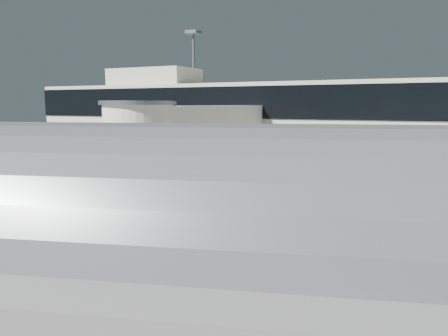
{
  "coord_description": "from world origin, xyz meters",
  "views": [
    {
      "loc": [
        12.98,
        -16.52,
        5.81
      ],
      "look_at": [
        1.59,
        6.89,
        2.0
      ],
      "focal_mm": 35.0,
      "sensor_mm": 36.0,
      "label": 1
    }
  ],
  "objects_px": {
    "baggage_tug": "(238,200)",
    "ground_worker": "(112,207)",
    "belt_loader": "(164,150)",
    "box_cart_far": "(100,200)",
    "suitcase_cart": "(325,213)",
    "box_cart_near": "(107,221)",
    "minivan": "(421,181)"
  },
  "relations": [
    {
      "from": "box_cart_near",
      "to": "belt_loader",
      "type": "bearing_deg",
      "value": 134.38
    },
    {
      "from": "baggage_tug",
      "to": "box_cart_near",
      "type": "distance_m",
      "value": 7.21
    },
    {
      "from": "baggage_tug",
      "to": "belt_loader",
      "type": "distance_m",
      "value": 26.14
    },
    {
      "from": "box_cart_near",
      "to": "ground_worker",
      "type": "relative_size",
      "value": 1.77
    },
    {
      "from": "box_cart_far",
      "to": "suitcase_cart",
      "type": "bearing_deg",
      "value": -9.78
    },
    {
      "from": "baggage_tug",
      "to": "belt_loader",
      "type": "height_order",
      "value": "belt_loader"
    },
    {
      "from": "baggage_tug",
      "to": "ground_worker",
      "type": "xyz_separation_m",
      "value": [
        -4.27,
        -5.27,
        0.3
      ]
    },
    {
      "from": "baggage_tug",
      "to": "box_cart_near",
      "type": "height_order",
      "value": "baggage_tug"
    },
    {
      "from": "ground_worker",
      "to": "belt_loader",
      "type": "relative_size",
      "value": 0.41
    },
    {
      "from": "suitcase_cart",
      "to": "belt_loader",
      "type": "relative_size",
      "value": 0.76
    },
    {
      "from": "box_cart_near",
      "to": "box_cart_far",
      "type": "bearing_deg",
      "value": 151.45
    },
    {
      "from": "suitcase_cart",
      "to": "belt_loader",
      "type": "distance_m",
      "value": 29.67
    },
    {
      "from": "baggage_tug",
      "to": "minivan",
      "type": "distance_m",
      "value": 11.66
    },
    {
      "from": "suitcase_cart",
      "to": "minivan",
      "type": "relative_size",
      "value": 0.66
    },
    {
      "from": "ground_worker",
      "to": "minivan",
      "type": "relative_size",
      "value": 0.36
    },
    {
      "from": "box_cart_far",
      "to": "belt_loader",
      "type": "distance_m",
      "value": 24.51
    },
    {
      "from": "baggage_tug",
      "to": "minivan",
      "type": "height_order",
      "value": "minivan"
    },
    {
      "from": "box_cart_far",
      "to": "box_cart_near",
      "type": "bearing_deg",
      "value": -67.06
    },
    {
      "from": "minivan",
      "to": "belt_loader",
      "type": "xyz_separation_m",
      "value": [
        -26.45,
        11.66,
        -0.35
      ]
    },
    {
      "from": "suitcase_cart",
      "to": "ground_worker",
      "type": "height_order",
      "value": "ground_worker"
    },
    {
      "from": "box_cart_near",
      "to": "suitcase_cart",
      "type": "bearing_deg",
      "value": 50.45
    },
    {
      "from": "baggage_tug",
      "to": "suitcase_cart",
      "type": "height_order",
      "value": "baggage_tug"
    },
    {
      "from": "box_cart_near",
      "to": "minivan",
      "type": "relative_size",
      "value": 0.63
    },
    {
      "from": "baggage_tug",
      "to": "box_cart_near",
      "type": "bearing_deg",
      "value": -142.77
    },
    {
      "from": "ground_worker",
      "to": "suitcase_cart",
      "type": "bearing_deg",
      "value": 37.86
    },
    {
      "from": "minivan",
      "to": "belt_loader",
      "type": "height_order",
      "value": "belt_loader"
    },
    {
      "from": "baggage_tug",
      "to": "ground_worker",
      "type": "distance_m",
      "value": 6.79
    },
    {
      "from": "baggage_tug",
      "to": "ground_worker",
      "type": "relative_size",
      "value": 1.58
    },
    {
      "from": "baggage_tug",
      "to": "box_cart_near",
      "type": "relative_size",
      "value": 0.89
    },
    {
      "from": "suitcase_cart",
      "to": "ground_worker",
      "type": "bearing_deg",
      "value": -151.98
    },
    {
      "from": "suitcase_cart",
      "to": "box_cart_near",
      "type": "distance_m",
      "value": 10.49
    },
    {
      "from": "box_cart_near",
      "to": "belt_loader",
      "type": "distance_m",
      "value": 28.88
    }
  ]
}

